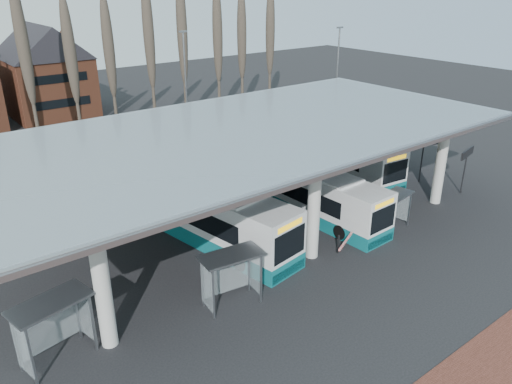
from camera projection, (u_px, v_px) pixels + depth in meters
ground at (344, 275)px, 26.55m from camera, size 140.00×140.00×0.00m
station_canopy at (252, 137)px, 30.09m from camera, size 32.00×16.00×6.34m
poplar_row at (90, 44)px, 46.96m from camera, size 45.10×1.10×14.50m
lamp_post_b at (186, 85)px, 46.64m from camera, size 0.80×0.16×10.17m
lamp_post_c at (337, 77)px, 50.21m from camera, size 0.80×0.16×10.17m
bus_1 at (205, 212)px, 29.76m from camera, size 4.72×13.19×3.59m
bus_2 at (310, 192)px, 32.92m from camera, size 2.87×11.71×3.23m
bus_3 at (337, 151)px, 40.31m from camera, size 4.01×12.63×3.45m
shelter_0 at (51, 317)px, 19.92m from camera, size 3.35×2.14×2.88m
shelter_1 at (230, 267)px, 23.55m from camera, size 3.12×1.85×2.74m
shelter_2 at (393, 203)px, 30.79m from camera, size 2.72×1.65×2.38m
info_sign_0 at (467, 157)px, 35.52m from camera, size 2.24×0.60×3.37m
info_sign_1 at (424, 145)px, 37.50m from camera, size 2.23×1.10×3.55m
barrier at (344, 242)px, 28.04m from camera, size 2.10×1.08×1.13m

